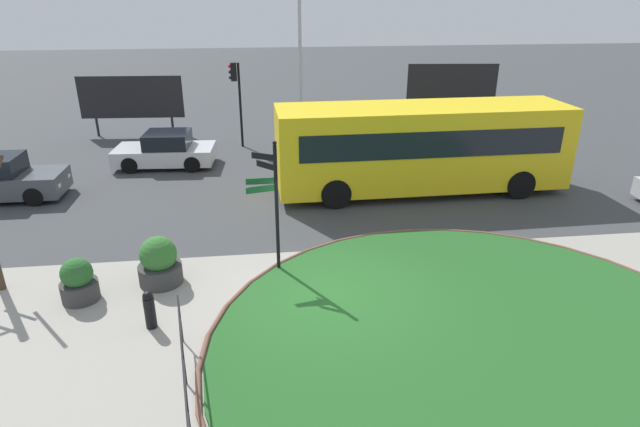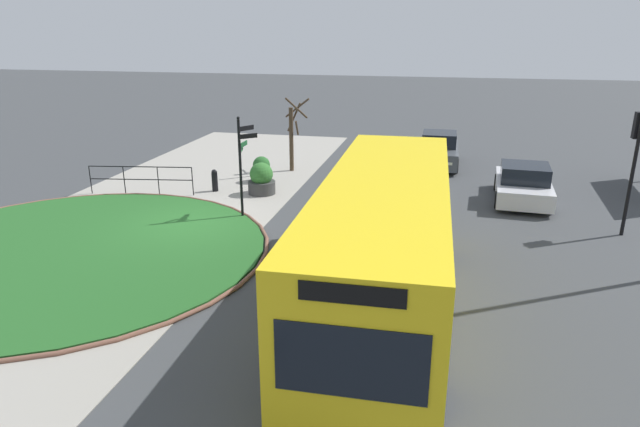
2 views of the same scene
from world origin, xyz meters
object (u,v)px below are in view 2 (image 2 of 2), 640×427
object	(u,v)px
bus_yellow	(384,241)
planter_kerbside	(262,170)
bollard_foreground	(215,180)
traffic_light_near	(636,146)
car_trailing	(523,184)
planter_near_signpost	(262,180)
street_tree_bare	(293,133)
signpost_directional	(242,159)
car_near_lane	(439,151)

from	to	relation	value
bus_yellow	planter_kerbside	xyz separation A→B (m)	(-9.91, -6.14, -1.16)
bollard_foreground	traffic_light_near	world-z (taller)	traffic_light_near
bollard_foreground	car_trailing	world-z (taller)	car_trailing
planter_near_signpost	street_tree_bare	bearing A→B (deg)	176.80
planter_kerbside	planter_near_signpost	bearing A→B (deg)	18.24
signpost_directional	planter_near_signpost	distance (m)	3.16
traffic_light_near	car_near_lane	bearing A→B (deg)	35.23
signpost_directional	street_tree_bare	world-z (taller)	signpost_directional
bollard_foreground	traffic_light_near	bearing A→B (deg)	83.48
bus_yellow	bollard_foreground	bearing A→B (deg)	-138.34
planter_kerbside	car_trailing	bearing A→B (deg)	87.07
signpost_directional	car_trailing	xyz separation A→B (m)	(-3.99, 9.39, -1.38)
signpost_directional	bus_yellow	distance (m)	7.55
signpost_directional	bollard_foreground	xyz separation A→B (m)	(-2.71, -2.19, -1.56)
signpost_directional	traffic_light_near	size ratio (longest dim) A/B	0.91
bus_yellow	street_tree_bare	world-z (taller)	street_tree_bare
street_tree_bare	planter_kerbside	bearing A→B (deg)	-20.63
bus_yellow	car_near_lane	size ratio (longest dim) A/B	2.48
planter_kerbside	traffic_light_near	bearing A→B (deg)	75.07
traffic_light_near	planter_near_signpost	world-z (taller)	traffic_light_near
traffic_light_near	planter_kerbside	world-z (taller)	traffic_light_near
bus_yellow	planter_kerbside	distance (m)	11.72
traffic_light_near	planter_kerbside	xyz separation A→B (m)	(-3.43, -12.86, -2.27)
bus_yellow	car_near_lane	xyz separation A→B (m)	(-14.44, 0.96, -0.96)
car_near_lane	street_tree_bare	size ratio (longest dim) A/B	1.22
car_near_lane	street_tree_bare	bearing A→B (deg)	-69.01
street_tree_bare	bus_yellow	bearing A→B (deg)	24.10
bollard_foreground	planter_near_signpost	distance (m)	1.90
car_near_lane	street_tree_bare	xyz separation A→B (m)	(2.46, -6.32, 1.02)
bollard_foreground	car_near_lane	bearing A→B (deg)	126.98
planter_kerbside	street_tree_bare	distance (m)	2.54
bollard_foreground	car_trailing	bearing A→B (deg)	96.32
planter_near_signpost	street_tree_bare	world-z (taller)	street_tree_bare
car_trailing	signpost_directional	bearing A→B (deg)	116.69
bus_yellow	planter_near_signpost	xyz separation A→B (m)	(-8.18, -5.57, -1.09)
car_trailing	traffic_light_near	world-z (taller)	traffic_light_near
bollard_foreground	car_near_lane	world-z (taller)	car_near_lane
bollard_foreground	bus_yellow	world-z (taller)	bus_yellow
signpost_directional	car_trailing	bearing A→B (deg)	113.04
street_tree_bare	traffic_light_near	bearing A→B (deg)	65.48
car_near_lane	bus_yellow	bearing A→B (deg)	-4.05
traffic_light_near	bus_yellow	bearing A→B (deg)	133.33
signpost_directional	car_trailing	distance (m)	10.29
traffic_light_near	street_tree_bare	size ratio (longest dim) A/B	1.13
signpost_directional	planter_near_signpost	size ratio (longest dim) A/B	2.77
traffic_light_near	planter_kerbside	size ratio (longest dim) A/B	3.52
planter_kerbside	street_tree_bare	world-z (taller)	street_tree_bare
bollard_foreground	planter_kerbside	bearing A→B (deg)	143.78
car_trailing	planter_kerbside	world-z (taller)	car_trailing
planter_near_signpost	street_tree_bare	size ratio (longest dim) A/B	0.37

